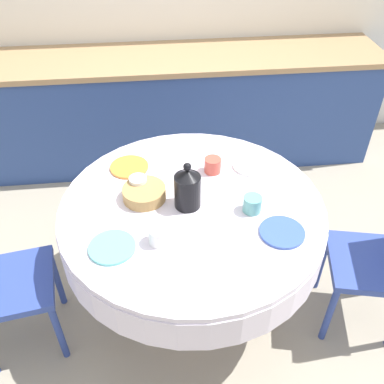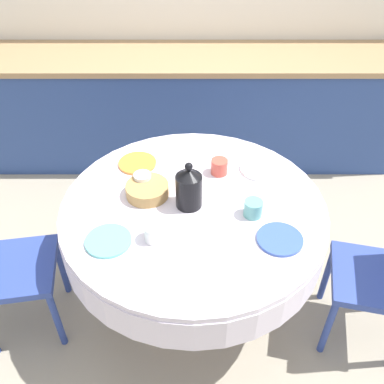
% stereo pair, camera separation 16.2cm
% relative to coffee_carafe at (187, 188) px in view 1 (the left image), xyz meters
% --- Properties ---
extents(ground_plane, '(12.00, 12.00, 0.00)m').
position_rel_coffee_carafe_xyz_m(ground_plane, '(0.02, 0.00, -0.86)').
color(ground_plane, '#9E937F').
extents(kitchen_counter, '(3.24, 0.64, 0.89)m').
position_rel_coffee_carafe_xyz_m(kitchen_counter, '(0.02, 1.52, -0.41)').
color(kitchen_counter, '#2D4784').
rests_on(kitchen_counter, ground_plane).
extents(dining_table, '(1.31, 1.31, 0.75)m').
position_rel_coffee_carafe_xyz_m(dining_table, '(0.02, 0.00, -0.23)').
color(dining_table, tan).
rests_on(dining_table, ground_plane).
extents(plate_near_left, '(0.21, 0.21, 0.01)m').
position_rel_coffee_carafe_xyz_m(plate_near_left, '(-0.36, -0.25, -0.10)').
color(plate_near_left, '#60BCB7').
rests_on(plate_near_left, dining_table).
extents(cup_near_left, '(0.09, 0.09, 0.08)m').
position_rel_coffee_carafe_xyz_m(cup_near_left, '(-0.15, -0.23, -0.06)').
color(cup_near_left, white).
rests_on(cup_near_left, dining_table).
extents(plate_near_right, '(0.21, 0.21, 0.01)m').
position_rel_coffee_carafe_xyz_m(plate_near_right, '(0.41, -0.24, -0.10)').
color(plate_near_right, '#3856AD').
rests_on(plate_near_right, dining_table).
extents(cup_near_right, '(0.09, 0.09, 0.08)m').
position_rel_coffee_carafe_xyz_m(cup_near_right, '(0.30, -0.07, -0.06)').
color(cup_near_right, '#5BA39E').
rests_on(cup_near_right, dining_table).
extents(plate_far_left, '(0.21, 0.21, 0.01)m').
position_rel_coffee_carafe_xyz_m(plate_far_left, '(-0.28, 0.34, -0.10)').
color(plate_far_left, orange).
rests_on(plate_far_left, dining_table).
extents(cup_far_left, '(0.09, 0.09, 0.08)m').
position_rel_coffee_carafe_xyz_m(cup_far_left, '(-0.24, 0.14, -0.06)').
color(cup_far_left, white).
rests_on(cup_far_left, dining_table).
extents(plate_far_right, '(0.21, 0.21, 0.01)m').
position_rel_coffee_carafe_xyz_m(plate_far_right, '(0.38, 0.28, -0.10)').
color(plate_far_right, white).
rests_on(plate_far_right, dining_table).
extents(cup_far_right, '(0.09, 0.09, 0.08)m').
position_rel_coffee_carafe_xyz_m(cup_far_right, '(0.16, 0.26, -0.06)').
color(cup_far_right, '#CC4C3D').
rests_on(cup_far_right, dining_table).
extents(coffee_carafe, '(0.13, 0.13, 0.25)m').
position_rel_coffee_carafe_xyz_m(coffee_carafe, '(0.00, 0.00, 0.00)').
color(coffee_carafe, black).
rests_on(coffee_carafe, dining_table).
extents(bread_basket, '(0.21, 0.21, 0.06)m').
position_rel_coffee_carafe_xyz_m(bread_basket, '(-0.21, 0.08, -0.07)').
color(bread_basket, '#AD844C').
rests_on(bread_basket, dining_table).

